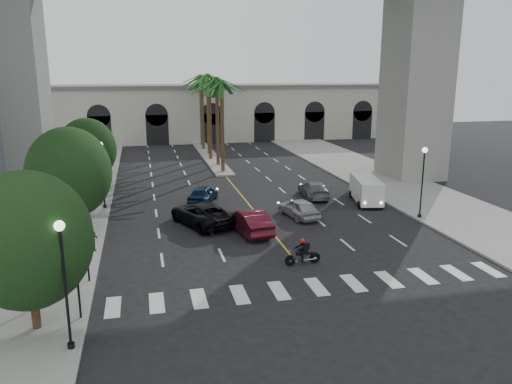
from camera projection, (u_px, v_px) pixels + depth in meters
name	position (u px, v px, depth m)	size (l,w,h in m)	color
ground	(307.00, 275.00, 26.75)	(140.00, 140.00, 0.00)	black
sidewalk_left	(55.00, 215.00, 37.66)	(8.00, 100.00, 0.15)	gray
sidewalk_right	(414.00, 193.00, 44.19)	(8.00, 100.00, 0.15)	gray
median	(210.00, 157.00, 62.69)	(2.00, 24.00, 0.20)	gray
pier_building	(195.00, 112.00, 77.78)	(71.00, 10.50, 8.50)	beige
palm_a	(222.00, 86.00, 51.08)	(3.20, 3.20, 10.30)	#47331E
palm_b	(217.00, 82.00, 54.82)	(3.20, 3.20, 10.60)	#47331E
palm_c	(209.00, 86.00, 58.65)	(3.20, 3.20, 10.10)	#47331E
palm_d	(208.00, 79.00, 62.33)	(3.20, 3.20, 10.90)	#47331E
palm_e	(202.00, 82.00, 66.18)	(3.20, 3.20, 10.40)	#47331E
palm_f	(200.00, 79.00, 69.96)	(3.20, 3.20, 10.70)	#47331E
street_tree_near	(27.00, 240.00, 20.12)	(5.20, 5.20, 6.89)	#382616
street_tree_mid	(69.00, 173.00, 32.38)	(5.44, 5.44, 7.21)	#382616
street_tree_far	(87.00, 150.00, 43.81)	(5.04, 5.04, 6.68)	#382616
lamp_post_left_near	(64.00, 275.00, 18.76)	(0.40, 0.40, 5.35)	black
lamp_post_left_far	(102.00, 169.00, 38.64)	(0.40, 0.40, 5.35)	black
lamp_post_right	(423.00, 176.00, 36.03)	(0.40, 0.40, 5.35)	black
traffic_signal_near	(76.00, 267.00, 21.32)	(0.25, 0.18, 3.65)	black
traffic_signal_far	(86.00, 237.00, 25.11)	(0.25, 0.18, 3.65)	black
motorcycle_rider	(304.00, 253.00, 28.12)	(2.13, 0.57, 1.53)	black
car_a	(299.00, 208.00, 37.10)	(1.70, 4.23, 1.44)	#A2A2A7
car_b	(250.00, 221.00, 33.53)	(1.72, 4.92, 1.62)	#4D0F1D
car_c	(202.00, 214.00, 35.27)	(2.70, 5.86, 1.63)	black
car_d	(314.00, 189.00, 42.98)	(1.94, 4.78, 1.39)	slate
car_e	(203.00, 194.00, 41.33)	(1.68, 4.18, 1.43)	#0F2446
cargo_van	(366.00, 189.00, 40.92)	(2.81, 5.17, 2.09)	silver
pedestrian_b	(92.00, 239.00, 29.75)	(0.75, 0.58, 1.54)	black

